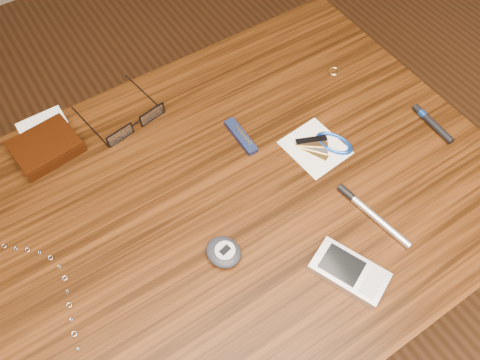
{
  "coord_description": "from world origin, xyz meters",
  "views": [
    {
      "loc": [
        -0.19,
        -0.36,
        1.45
      ],
      "look_at": [
        0.05,
        0.02,
        0.76
      ],
      "focal_mm": 35.0,
      "sensor_mm": 36.0,
      "label": 1
    }
  ],
  "objects_px": {
    "notepad_keys": "(325,145)",
    "silver_pen": "(368,211)",
    "eyeglasses": "(134,123)",
    "pedometer": "(224,252)",
    "pocket_knife": "(241,136)",
    "wallet_and_card": "(46,146)",
    "desk": "(223,229)",
    "pda_phone": "(349,272)"
  },
  "relations": [
    {
      "from": "pda_phone",
      "to": "pocket_knife",
      "type": "height_order",
      "value": "pda_phone"
    },
    {
      "from": "desk",
      "to": "pocket_knife",
      "type": "distance_m",
      "value": 0.18
    },
    {
      "from": "desk",
      "to": "eyeglasses",
      "type": "xyz_separation_m",
      "value": [
        -0.05,
        0.23,
        0.12
      ]
    },
    {
      "from": "desk",
      "to": "silver_pen",
      "type": "height_order",
      "value": "silver_pen"
    },
    {
      "from": "wallet_and_card",
      "to": "silver_pen",
      "type": "height_order",
      "value": "wallet_and_card"
    },
    {
      "from": "pda_phone",
      "to": "pedometer",
      "type": "relative_size",
      "value": 1.87
    },
    {
      "from": "pocket_knife",
      "to": "silver_pen",
      "type": "distance_m",
      "value": 0.27
    },
    {
      "from": "eyeglasses",
      "to": "pocket_knife",
      "type": "height_order",
      "value": "eyeglasses"
    },
    {
      "from": "pocket_knife",
      "to": "silver_pen",
      "type": "relative_size",
      "value": 0.59
    },
    {
      "from": "wallet_and_card",
      "to": "eyeglasses",
      "type": "relative_size",
      "value": 0.97
    },
    {
      "from": "desk",
      "to": "notepad_keys",
      "type": "xyz_separation_m",
      "value": [
        0.23,
        -0.0,
        0.11
      ]
    },
    {
      "from": "wallet_and_card",
      "to": "eyeglasses",
      "type": "height_order",
      "value": "eyeglasses"
    },
    {
      "from": "notepad_keys",
      "to": "silver_pen",
      "type": "relative_size",
      "value": 0.82
    },
    {
      "from": "desk",
      "to": "silver_pen",
      "type": "relative_size",
      "value": 6.51
    },
    {
      "from": "pedometer",
      "to": "notepad_keys",
      "type": "xyz_separation_m",
      "value": [
        0.27,
        0.08,
        -0.01
      ]
    },
    {
      "from": "notepad_keys",
      "to": "pedometer",
      "type": "bearing_deg",
      "value": -163.15
    },
    {
      "from": "notepad_keys",
      "to": "silver_pen",
      "type": "xyz_separation_m",
      "value": [
        -0.03,
        -0.15,
        0.0
      ]
    },
    {
      "from": "silver_pen",
      "to": "wallet_and_card",
      "type": "bearing_deg",
      "value": 134.02
    },
    {
      "from": "notepad_keys",
      "to": "wallet_and_card",
      "type": "bearing_deg",
      "value": 147.91
    },
    {
      "from": "wallet_and_card",
      "to": "pda_phone",
      "type": "height_order",
      "value": "wallet_and_card"
    },
    {
      "from": "wallet_and_card",
      "to": "pocket_knife",
      "type": "bearing_deg",
      "value": -28.62
    },
    {
      "from": "desk",
      "to": "wallet_and_card",
      "type": "bearing_deg",
      "value": 128.03
    },
    {
      "from": "wallet_and_card",
      "to": "notepad_keys",
      "type": "relative_size",
      "value": 1.18
    },
    {
      "from": "desk",
      "to": "wallet_and_card",
      "type": "distance_m",
      "value": 0.36
    },
    {
      "from": "wallet_and_card",
      "to": "pedometer",
      "type": "bearing_deg",
      "value": -65.4
    },
    {
      "from": "pda_phone",
      "to": "silver_pen",
      "type": "distance_m",
      "value": 0.12
    },
    {
      "from": "pedometer",
      "to": "pocket_knife",
      "type": "xyz_separation_m",
      "value": [
        0.15,
        0.18,
        -0.01
      ]
    },
    {
      "from": "pocket_knife",
      "to": "silver_pen",
      "type": "xyz_separation_m",
      "value": [
        0.09,
        -0.25,
        0.0
      ]
    },
    {
      "from": "desk",
      "to": "pda_phone",
      "type": "distance_m",
      "value": 0.27
    },
    {
      "from": "wallet_and_card",
      "to": "pocket_knife",
      "type": "height_order",
      "value": "wallet_and_card"
    },
    {
      "from": "pocket_knife",
      "to": "eyeglasses",
      "type": "bearing_deg",
      "value": 139.31
    },
    {
      "from": "desk",
      "to": "eyeglasses",
      "type": "bearing_deg",
      "value": 102.43
    },
    {
      "from": "notepad_keys",
      "to": "silver_pen",
      "type": "height_order",
      "value": "silver_pen"
    },
    {
      "from": "wallet_and_card",
      "to": "pedometer",
      "type": "xyz_separation_m",
      "value": [
        0.16,
        -0.36,
        -0.0
      ]
    },
    {
      "from": "eyeglasses",
      "to": "pedometer",
      "type": "relative_size",
      "value": 2.18
    },
    {
      "from": "pda_phone",
      "to": "pedometer",
      "type": "height_order",
      "value": "pedometer"
    },
    {
      "from": "desk",
      "to": "pedometer",
      "type": "bearing_deg",
      "value": -119.66
    },
    {
      "from": "wallet_and_card",
      "to": "notepad_keys",
      "type": "bearing_deg",
      "value": -32.09
    },
    {
      "from": "desk",
      "to": "pocket_knife",
      "type": "bearing_deg",
      "value": 43.28
    },
    {
      "from": "wallet_and_card",
      "to": "pda_phone",
      "type": "distance_m",
      "value": 0.58
    },
    {
      "from": "desk",
      "to": "pda_phone",
      "type": "height_order",
      "value": "pda_phone"
    },
    {
      "from": "wallet_and_card",
      "to": "silver_pen",
      "type": "bearing_deg",
      "value": -45.98
    }
  ]
}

